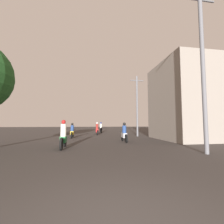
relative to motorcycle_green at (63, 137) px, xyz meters
name	(u,v)px	position (x,y,z in m)	size (l,w,h in m)	color
motorcycle_green	(63,137)	(0.00, 0.00, 0.00)	(0.60, 1.99, 1.65)	black
motorcycle_silver	(124,134)	(4.23, 2.51, -0.05)	(0.60, 1.94, 1.51)	black
motorcycle_yellow	(72,132)	(-0.18, 6.46, -0.06)	(0.60, 2.10, 1.48)	black
motorcycle_red	(97,130)	(2.51, 10.18, -0.02)	(0.60, 2.03, 1.58)	black
motorcycle_black	(101,128)	(3.32, 14.19, -0.02)	(0.60, 2.14, 1.61)	black
building_right_near	(190,101)	(10.60, 3.23, 2.81)	(5.66, 5.86, 6.93)	gray
utility_pole_near	(203,66)	(7.00, -2.69, 3.64)	(1.60, 0.20, 8.26)	slate
utility_pole_far	(137,104)	(6.85, 7.06, 2.92)	(1.60, 0.20, 6.83)	slate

